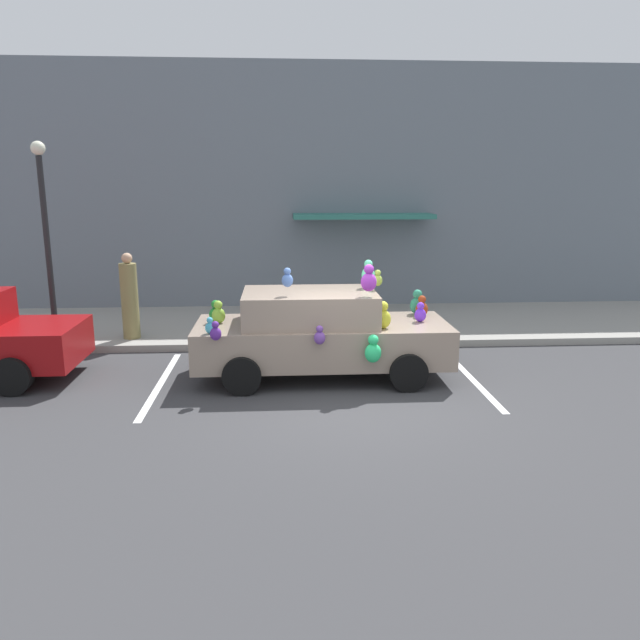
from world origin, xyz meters
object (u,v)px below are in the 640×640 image
object	(u,v)px
plush_covered_car	(320,333)
pedestrian_near_shopfront	(130,299)
street_lamp_post	(45,222)
teddy_bear_on_sidewalk	(270,322)

from	to	relation	value
plush_covered_car	pedestrian_near_shopfront	bearing A→B (deg)	147.51
plush_covered_car	street_lamp_post	size ratio (longest dim) A/B	1.10
plush_covered_car	pedestrian_near_shopfront	world-z (taller)	plush_covered_car
street_lamp_post	teddy_bear_on_sidewalk	bearing A→B (deg)	2.88
street_lamp_post	pedestrian_near_shopfront	size ratio (longest dim) A/B	2.22
plush_covered_car	teddy_bear_on_sidewalk	distance (m)	2.71
street_lamp_post	plush_covered_car	bearing A→B (deg)	-23.18
plush_covered_car	teddy_bear_on_sidewalk	world-z (taller)	plush_covered_car
plush_covered_car	street_lamp_post	world-z (taller)	street_lamp_post
teddy_bear_on_sidewalk	pedestrian_near_shopfront	bearing A→B (deg)	-178.58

